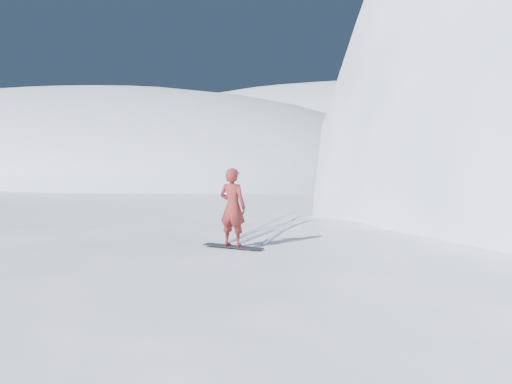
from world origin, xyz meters
TOP-DOWN VIEW (x-y plane):
  - near_ridge at (1.00, 3.00)m, footprint 36.00×28.00m
  - far_ridge_a at (-70.00, 60.00)m, footprint 120.00×70.00m
  - far_ridge_c at (-40.00, 110.00)m, footprint 140.00×90.00m
  - wind_bumps at (-0.56, 2.12)m, footprint 16.00×14.40m
  - snowboard at (-1.19, 1.87)m, footprint 1.37×0.28m
  - snowboarder at (-1.19, 1.87)m, footprint 0.61×0.41m
  - board_tracks at (-1.89, 5.35)m, footprint 2.10×5.95m

SIDE VIEW (x-z plane):
  - near_ridge at x=1.00m, z-range -2.40..2.40m
  - far_ridge_a at x=-70.00m, z-range -14.00..14.00m
  - far_ridge_c at x=-40.00m, z-range -18.00..18.00m
  - wind_bumps at x=-0.56m, z-range -0.50..0.50m
  - snowboard at x=-1.19m, z-range 2.40..2.42m
  - board_tracks at x=-1.89m, z-range 2.40..2.44m
  - snowboarder at x=-1.19m, z-range 2.42..4.08m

